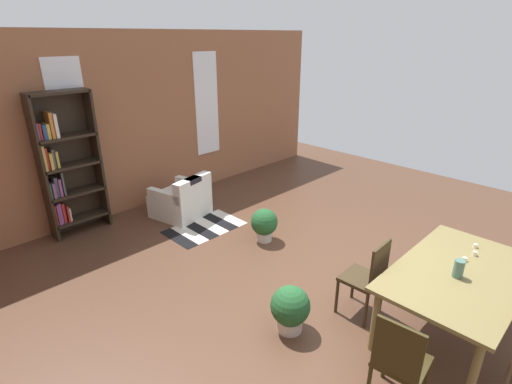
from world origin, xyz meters
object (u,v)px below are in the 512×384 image
at_px(dining_chair_far_left, 368,276).
at_px(potted_plant_corner, 264,223).
at_px(dining_chair_head_left, 399,361).
at_px(armchair_white, 182,200).
at_px(vase_on_table, 459,269).
at_px(dining_table, 460,278).
at_px(bookshelf_tall, 65,165).
at_px(potted_plant_by_shelf, 290,308).

height_order(dining_chair_far_left, potted_plant_corner, dining_chair_far_left).
xyz_separation_m(dining_chair_head_left, armchair_white, (0.94, 4.40, -0.23)).
bearing_deg(dining_chair_far_left, vase_on_table, -69.61).
distance_m(dining_table, bookshelf_tall, 5.45).
bearing_deg(dining_chair_head_left, vase_on_table, 0.35).
height_order(dining_table, dining_chair_head_left, dining_chair_head_left).
distance_m(dining_chair_head_left, armchair_white, 4.50).
xyz_separation_m(dining_table, potted_plant_corner, (0.02, 2.76, -0.38)).
height_order(dining_table, potted_plant_corner, dining_table).
relative_size(dining_chair_far_left, armchair_white, 0.99).
height_order(dining_table, armchair_white, armchair_white).
bearing_deg(potted_plant_by_shelf, dining_table, -45.74).
relative_size(dining_chair_head_left, potted_plant_by_shelf, 1.82).
bearing_deg(dining_chair_far_left, potted_plant_corner, 77.69).
bearing_deg(vase_on_table, potted_plant_corner, 87.02).
xyz_separation_m(dining_chair_head_left, potted_plant_corner, (1.31, 2.76, -0.23)).
xyz_separation_m(vase_on_table, dining_chair_far_left, (-0.29, 0.78, -0.32)).
bearing_deg(armchair_white, potted_plant_by_shelf, -104.89).
relative_size(dining_chair_head_left, bookshelf_tall, 0.43).
height_order(vase_on_table, dining_chair_far_left, dining_chair_far_left).
bearing_deg(bookshelf_tall, potted_plant_corner, -50.71).
distance_m(vase_on_table, potted_plant_by_shelf, 1.71).
bearing_deg(potted_plant_corner, bookshelf_tall, 129.29).
relative_size(vase_on_table, potted_plant_by_shelf, 0.35).
height_order(dining_chair_head_left, armchair_white, dining_chair_head_left).
height_order(potted_plant_by_shelf, potted_plant_corner, potted_plant_by_shelf).
height_order(armchair_white, potted_plant_corner, armchair_white).
height_order(dining_chair_far_left, bookshelf_tall, bookshelf_tall).
height_order(bookshelf_tall, armchair_white, bookshelf_tall).
relative_size(armchair_white, potted_plant_by_shelf, 1.83).
relative_size(bookshelf_tall, potted_plant_corner, 4.27).
height_order(dining_table, potted_plant_by_shelf, dining_table).
xyz_separation_m(dining_chair_head_left, bookshelf_tall, (-0.61, 5.10, 0.60)).
xyz_separation_m(potted_plant_by_shelf, potted_plant_corner, (1.21, 1.54, 0.01)).
bearing_deg(potted_plant_by_shelf, bookshelf_tall, 100.31).
distance_m(dining_chair_far_left, potted_plant_corner, 2.04).
distance_m(dining_chair_far_left, potted_plant_by_shelf, 0.92).
xyz_separation_m(dining_chair_far_left, bookshelf_tall, (-1.48, 4.32, 0.60)).
bearing_deg(bookshelf_tall, dining_chair_far_left, -71.05).
height_order(dining_table, bookshelf_tall, bookshelf_tall).
relative_size(bookshelf_tall, potted_plant_by_shelf, 4.23).
distance_m(dining_chair_far_left, armchair_white, 3.62).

